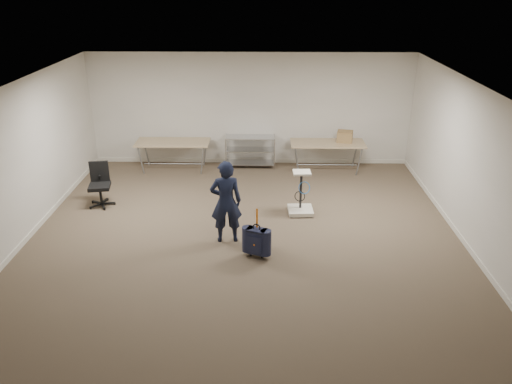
{
  "coord_description": "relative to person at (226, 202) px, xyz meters",
  "views": [
    {
      "loc": [
        0.37,
        -7.71,
        4.5
      ],
      "look_at": [
        0.22,
        0.3,
        0.99
      ],
      "focal_mm": 35.0,
      "sensor_mm": 36.0,
      "label": 1
    }
  ],
  "objects": [
    {
      "name": "folding_table_right",
      "position": [
        2.22,
        3.61,
        -0.1
      ],
      "size": [
        1.8,
        0.75,
        0.73
      ],
      "color": "tan",
      "rests_on": "ground"
    },
    {
      "name": "cardboard_box",
      "position": [
        2.64,
        3.67,
        0.09
      ],
      "size": [
        0.42,
        0.35,
        0.27
      ],
      "primitive_type": "cube",
      "rotation": [
        0.0,
        0.0,
        -0.23
      ],
      "color": "brown",
      "rests_on": "folding_table_right"
    },
    {
      "name": "office_chair",
      "position": [
        -2.77,
        1.5,
        -0.5
      ],
      "size": [
        0.56,
        0.56,
        0.92
      ],
      "color": "black",
      "rests_on": "ground"
    },
    {
      "name": "wire_shelf",
      "position": [
        0.32,
        3.86,
        -0.34
      ],
      "size": [
        1.22,
        0.47,
        0.8
      ],
      "color": "#B8BABF",
      "rests_on": "ground"
    },
    {
      "name": "folding_table_left",
      "position": [
        -1.58,
        3.61,
        -0.1
      ],
      "size": [
        1.8,
        0.75,
        0.73
      ],
      "color": "tan",
      "rests_on": "ground"
    },
    {
      "name": "ground",
      "position": [
        0.32,
        -0.34,
        -0.78
      ],
      "size": [
        9.0,
        9.0,
        0.0
      ],
      "primitive_type": "plane",
      "color": "#45392A",
      "rests_on": "ground"
    },
    {
      "name": "suitcase",
      "position": [
        0.56,
        -0.58,
        -0.47
      ],
      "size": [
        0.38,
        0.3,
        0.92
      ],
      "color": "black",
      "rests_on": "ground"
    },
    {
      "name": "equipment_cart",
      "position": [
        1.43,
        1.17,
        -0.54
      ],
      "size": [
        0.52,
        0.52,
        0.91
      ],
      "color": "beige",
      "rests_on": "ground"
    },
    {
      "name": "person",
      "position": [
        0.0,
        0.0,
        0.0
      ],
      "size": [
        0.61,
        0.44,
        1.56
      ],
      "primitive_type": "imported",
      "rotation": [
        0.0,
        0.0,
        3.27
      ],
      "color": "black",
      "rests_on": "ground"
    },
    {
      "name": "room_shell",
      "position": [
        0.32,
        1.04,
        -0.73
      ],
      "size": [
        8.0,
        9.0,
        9.0
      ],
      "color": "beige",
      "rests_on": "ground"
    }
  ]
}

